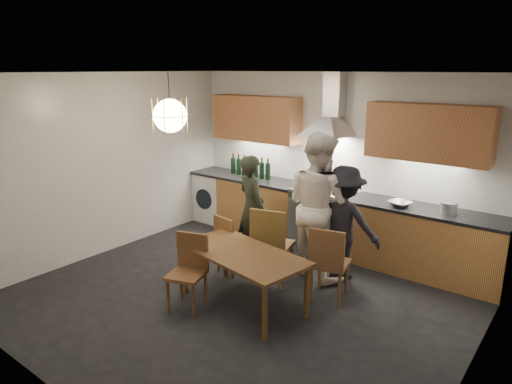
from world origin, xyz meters
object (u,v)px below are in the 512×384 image
Objects in this scene: chair_front at (189,266)px; person_right at (343,223)px; stock_pot at (449,208)px; dining_table at (242,258)px; person_left at (252,208)px; person_mid at (318,206)px; wine_bottles at (250,166)px; chair_back_left at (229,241)px; mixing_bowl at (400,204)px.

chair_front is 2.03m from person_right.
person_right is 1.31m from stock_pot.
chair_front is at bearing -131.28° from dining_table.
chair_front is at bearing -130.97° from stock_pot.
person_mid reaches higher than person_left.
dining_table is 1.31m from person_mid.
person_mid reaches higher than dining_table.
person_mid is (0.26, 1.23, 0.37)m from dining_table.
person_left reaches higher than chair_front.
stock_pot is at bearing -134.81° from person_left.
person_right is (1.03, 1.73, 0.25)m from chair_front.
stock_pot is 0.25× the size of wine_bottles.
dining_table is 2.01× the size of wine_bottles.
person_mid is 2.33× the size of wine_bottles.
dining_table is at bearing -128.70° from stock_pot.
wine_bottles is at bearing -8.29° from person_mid.
chair_front reaches higher than dining_table.
person_right is 1.82× the size of wine_bottles.
chair_back_left is at bearing 150.65° from dining_table.
wine_bottles reaches higher than dining_table.
stock_pot is (1.08, 0.70, 0.23)m from person_right.
mixing_bowl is at bearing -130.57° from chair_back_left.
dining_table is 8.18× the size of stock_pot.
wine_bottles is (-1.82, 0.90, 0.12)m from person_mid.
dining_table is 1.10× the size of person_right.
wine_bottles reaches higher than chair_back_left.
person_right is (0.56, 1.35, 0.17)m from dining_table.
chair_back_left is at bearing 55.23° from person_mid.
person_right is 5.24× the size of mixing_bowl.
chair_back_left is (-0.66, 0.53, -0.11)m from dining_table.
person_left is 0.80× the size of person_mid.
person_mid reaches higher than wine_bottles.
dining_table is at bearing -53.69° from wine_bottles.
stock_pot reaches higher than chair_front.
mixing_bowl reaches higher than chair_front.
stock_pot is at bearing 6.11° from mixing_bowl.
chair_front is at bearing -66.34° from wine_bottles.
chair_back_left is at bearing 121.08° from person_left.
person_mid is at bearing -26.31° from wine_bottles.
person_left is 1.35m from wine_bottles.
stock_pot is (0.60, 0.06, 0.04)m from mixing_bowl.
dining_table is at bearing 20.75° from chair_front.
person_mid is (0.92, 0.70, 0.49)m from chair_back_left.
chair_back_left is 0.93m from chair_front.
person_right reaches higher than mixing_bowl.
chair_back_left is 0.53× the size of person_left.
dining_table is 2.66m from stock_pot.
chair_front is 1.54m from person_left.
person_left is 1.01× the size of person_right.
person_mid is 1.61m from stock_pot.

